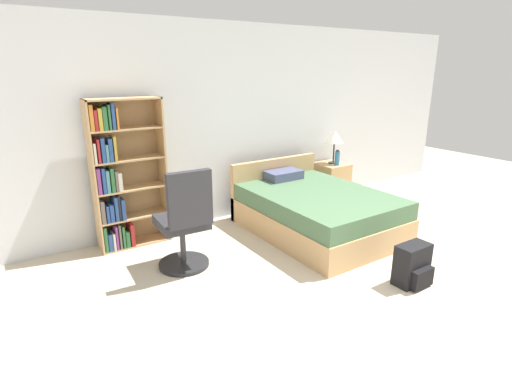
{
  "coord_description": "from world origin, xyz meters",
  "views": [
    {
      "loc": [
        -2.65,
        -1.51,
        2.03
      ],
      "look_at": [
        -0.35,
        1.98,
        0.73
      ],
      "focal_mm": 28.0,
      "sensor_mm": 36.0,
      "label": 1
    }
  ],
  "objects_px": {
    "water_bottle": "(337,158)",
    "table_lamp": "(335,138)",
    "office_chair": "(185,224)",
    "nightstand": "(330,182)",
    "bookshelf": "(120,178)",
    "bed": "(314,210)",
    "backpack_black": "(413,266)"
  },
  "relations": [
    {
      "from": "nightstand",
      "to": "bookshelf",
      "type": "bearing_deg",
      "value": 178.71
    },
    {
      "from": "office_chair",
      "to": "nightstand",
      "type": "bearing_deg",
      "value": 16.98
    },
    {
      "from": "table_lamp",
      "to": "backpack_black",
      "type": "height_order",
      "value": "table_lamp"
    },
    {
      "from": "nightstand",
      "to": "water_bottle",
      "type": "relative_size",
      "value": 2.53
    },
    {
      "from": "bookshelf",
      "to": "bed",
      "type": "relative_size",
      "value": 0.88
    },
    {
      "from": "table_lamp",
      "to": "nightstand",
      "type": "bearing_deg",
      "value": -177.62
    },
    {
      "from": "nightstand",
      "to": "backpack_black",
      "type": "bearing_deg",
      "value": -115.87
    },
    {
      "from": "bed",
      "to": "water_bottle",
      "type": "bearing_deg",
      "value": 33.44
    },
    {
      "from": "bookshelf",
      "to": "table_lamp",
      "type": "relative_size",
      "value": 3.38
    },
    {
      "from": "nightstand",
      "to": "backpack_black",
      "type": "xyz_separation_m",
      "value": [
        -1.14,
        -2.36,
        -0.1
      ]
    },
    {
      "from": "bookshelf",
      "to": "table_lamp",
      "type": "distance_m",
      "value": 3.26
    },
    {
      "from": "table_lamp",
      "to": "backpack_black",
      "type": "xyz_separation_m",
      "value": [
        -1.18,
        -2.36,
        -0.81
      ]
    },
    {
      "from": "water_bottle",
      "to": "nightstand",
      "type": "bearing_deg",
      "value": 88.19
    },
    {
      "from": "water_bottle",
      "to": "office_chair",
      "type": "bearing_deg",
      "value": -165.21
    },
    {
      "from": "bookshelf",
      "to": "water_bottle",
      "type": "bearing_deg",
      "value": -3.4
    },
    {
      "from": "bookshelf",
      "to": "nightstand",
      "type": "xyz_separation_m",
      "value": [
        3.22,
        -0.07,
        -0.53
      ]
    },
    {
      "from": "bookshelf",
      "to": "bed",
      "type": "distance_m",
      "value": 2.4
    },
    {
      "from": "bed",
      "to": "table_lamp",
      "type": "distance_m",
      "value": 1.54
    },
    {
      "from": "bookshelf",
      "to": "backpack_black",
      "type": "relative_size",
      "value": 4.19
    },
    {
      "from": "bookshelf",
      "to": "office_chair",
      "type": "relative_size",
      "value": 1.56
    },
    {
      "from": "office_chair",
      "to": "table_lamp",
      "type": "relative_size",
      "value": 2.17
    },
    {
      "from": "water_bottle",
      "to": "table_lamp",
      "type": "bearing_deg",
      "value": 72.45
    },
    {
      "from": "nightstand",
      "to": "water_bottle",
      "type": "distance_m",
      "value": 0.43
    },
    {
      "from": "bed",
      "to": "table_lamp",
      "type": "bearing_deg",
      "value": 36.78
    },
    {
      "from": "office_chair",
      "to": "bookshelf",
      "type": "bearing_deg",
      "value": 110.86
    },
    {
      "from": "office_chair",
      "to": "water_bottle",
      "type": "xyz_separation_m",
      "value": [
        2.85,
        0.75,
        0.2
      ]
    },
    {
      "from": "bed",
      "to": "water_bottle",
      "type": "distance_m",
      "value": 1.33
    },
    {
      "from": "office_chair",
      "to": "backpack_black",
      "type": "distance_m",
      "value": 2.29
    },
    {
      "from": "bed",
      "to": "water_bottle",
      "type": "height_order",
      "value": "water_bottle"
    },
    {
      "from": "bed",
      "to": "water_bottle",
      "type": "relative_size",
      "value": 8.23
    },
    {
      "from": "office_chair",
      "to": "backpack_black",
      "type": "relative_size",
      "value": 2.69
    },
    {
      "from": "bed",
      "to": "bookshelf",
      "type": "bearing_deg",
      "value": 157.7
    }
  ]
}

